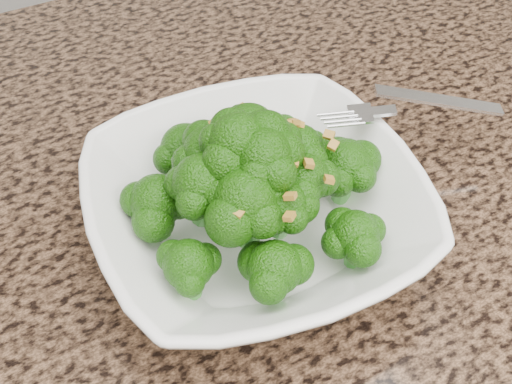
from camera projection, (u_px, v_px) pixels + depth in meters
granite_counter at (265, 355)px, 0.45m from camera, size 1.64×1.04×0.03m
bowl at (256, 210)px, 0.49m from camera, size 0.27×0.27×0.06m
broccoli_pile at (256, 143)px, 0.44m from camera, size 0.22×0.22×0.08m
garlic_topping at (256, 95)px, 0.41m from camera, size 0.13×0.13×0.01m
fork at (386, 110)px, 0.51m from camera, size 0.18×0.11×0.01m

